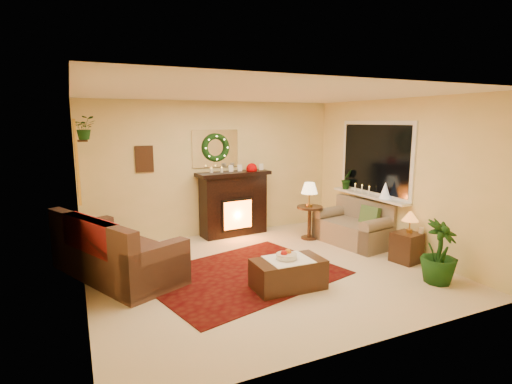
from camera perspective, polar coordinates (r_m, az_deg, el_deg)
name	(u,v)px	position (r m, az deg, el deg)	size (l,w,h in m)	color
floor	(266,271)	(6.13, 1.40, -11.17)	(5.00, 5.00, 0.00)	beige
ceiling	(267,94)	(5.73, 1.51, 13.86)	(5.00, 5.00, 0.00)	white
wall_back	(215,169)	(7.85, -5.83, 3.29)	(5.00, 5.00, 0.00)	#EFD88C
wall_front	(371,220)	(3.94, 16.10, -3.88)	(5.00, 5.00, 0.00)	#EFD88C
wall_left	(78,200)	(5.21, -24.07, -1.01)	(4.50, 4.50, 0.00)	#EFD88C
wall_right	(397,176)	(7.24, 19.52, 2.18)	(4.50, 4.50, 0.00)	#EFD88C
area_rug	(243,275)	(5.97, -1.82, -11.71)	(2.68, 2.01, 0.01)	#691302
sofa	(117,247)	(6.16, -19.30, -7.43)	(0.95, 2.15, 0.92)	#4B291D
red_throw	(113,243)	(6.29, -19.82, -6.85)	(0.73, 1.19, 0.02)	#AF1400
fireplace	(233,207)	(7.88, -3.23, -2.18)	(1.29, 0.41, 1.18)	black
poinsettia	(252,169)	(7.87, -0.62, 3.35)	(0.21, 0.21, 0.21)	#BD0000
mantel_candle_a	(211,173)	(7.62, -6.38, 2.77)	(0.06, 0.06, 0.17)	white
mantel_candle_b	(222,172)	(7.68, -4.93, 2.85)	(0.05, 0.05, 0.16)	white
mantel_mirror	(215,149)	(7.79, -5.83, 6.19)	(0.92, 0.02, 0.72)	white
wreath	(216,148)	(7.76, -5.74, 6.32)	(0.55, 0.55, 0.11)	#194719
wall_art	(144,159)	(7.48, -15.67, 4.56)	(0.32, 0.03, 0.48)	#381E11
gold_mirror	(77,160)	(5.45, -24.25, 4.22)	(0.03, 0.84, 1.00)	gold
hanging_plant	(85,139)	(6.18, -23.20, 6.94)	(0.33, 0.28, 0.36)	#194719
loveseat	(353,221)	(7.52, 13.75, -4.07)	(0.79, 1.36, 0.79)	olive
window_frame	(375,159)	(7.60, 16.66, 4.59)	(0.03, 1.86, 1.36)	white
window_glass	(375,159)	(7.59, 16.58, 4.59)	(0.02, 1.70, 1.22)	black
window_sill	(369,196)	(7.62, 15.81, -0.52)	(0.22, 1.86, 0.04)	white
mini_tree	(385,190)	(7.26, 17.97, 0.22)	(0.19, 0.19, 0.29)	white
sill_plant	(347,179)	(8.12, 12.86, 1.78)	(0.28, 0.23, 0.52)	black
side_table_round	(309,222)	(7.69, 7.64, -4.28)	(0.49, 0.49, 0.63)	#352414
lamp_cream	(309,194)	(7.53, 7.62, -0.27)	(0.31, 0.31, 0.47)	#FCDC99
end_table_square	(407,245)	(6.84, 20.71, -7.16)	(0.39, 0.39, 0.48)	black
lamp_tiffany	(410,216)	(6.75, 21.19, -3.25)	(0.26, 0.26, 0.39)	orange
coffee_table	(288,273)	(5.48, 4.62, -11.49)	(0.95, 0.52, 0.40)	black
fruit_bowl	(286,256)	(5.40, 4.38, -9.10)	(0.28, 0.28, 0.06)	silver
floor_palm	(440,252)	(6.11, 24.74, -7.75)	(1.48, 1.48, 2.64)	#1F5723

